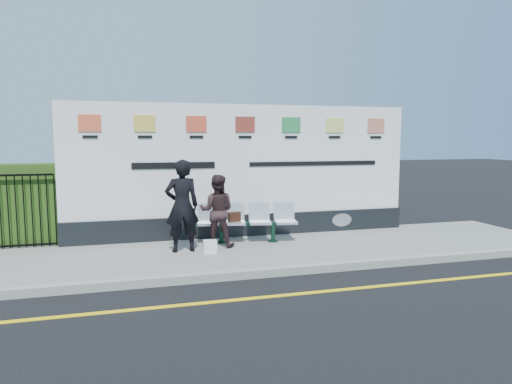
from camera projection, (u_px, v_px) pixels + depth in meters
ground at (275, 296)px, 6.81m from camera, size 80.00×80.00×0.00m
pavement at (237, 253)px, 9.19m from camera, size 14.00×3.00×0.12m
kerb at (257, 273)px, 7.76m from camera, size 14.00×0.18×0.14m
yellow_line at (275, 296)px, 6.81m from camera, size 14.00×0.10×0.01m
billboard at (244, 179)px, 10.46m from camera, size 8.00×0.30×3.00m
hedge at (6, 205)px, 9.59m from camera, size 2.35×0.70×1.70m
railing at (0, 212)px, 9.17m from camera, size 2.05×0.06×1.54m
bench at (247, 232)px, 9.86m from camera, size 2.20×0.94×0.46m
woman_left at (182, 206)px, 8.96m from camera, size 0.69×0.47×1.83m
woman_right at (217, 211)px, 9.40m from camera, size 0.87×0.77×1.50m
handbag_brown at (234, 217)px, 9.79m from camera, size 0.29×0.19×0.21m
carrier_bag_white at (210, 247)px, 8.91m from camera, size 0.26×0.15×0.26m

